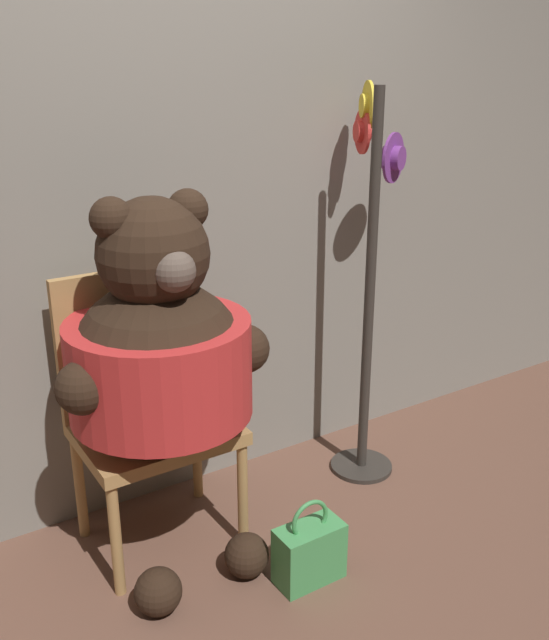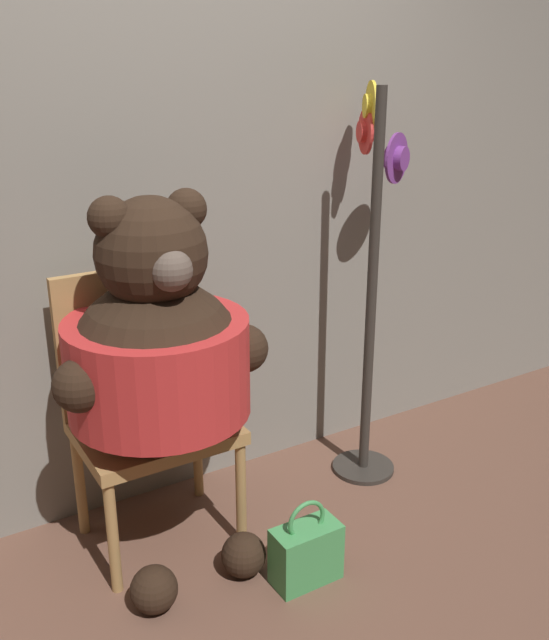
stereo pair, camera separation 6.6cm
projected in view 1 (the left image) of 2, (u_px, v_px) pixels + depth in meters
The scene contains 6 objects.
ground_plane at pixel (245, 566), 2.65m from camera, with size 14.00×14.00×0.00m, color brown.
wall_back at pixel (153, 226), 2.79m from camera, with size 8.00×0.10×2.31m.
chair at pixel (146, 400), 2.67m from camera, with size 0.56×0.45×1.05m.
teddy_bear at pixel (160, 357), 2.46m from camera, with size 0.77×0.69×1.37m.
hat_display_rack at pixel (371, 271), 3.02m from camera, with size 0.40×0.40×1.69m.
handbag_on_ground at pixel (309, 552), 2.54m from camera, with size 0.25×0.13×0.33m.
Camera 1 is at (-1.07, -1.88, 1.78)m, focal length 40.00 mm.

